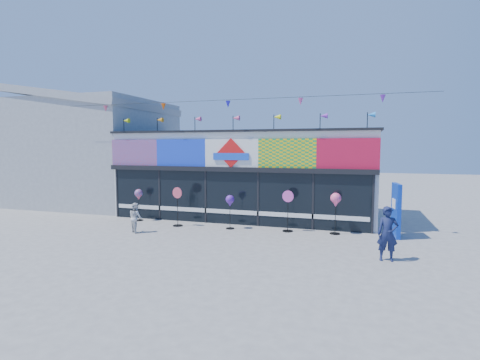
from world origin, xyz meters
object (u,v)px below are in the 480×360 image
at_px(spinner_0, 139,195).
at_px(adult_man, 388,234).
at_px(blue_sign, 396,210).
at_px(spinner_2, 230,202).
at_px(child, 136,218).
at_px(spinner_1, 178,206).
at_px(spinner_4, 336,201).
at_px(spinner_3, 288,210).

bearing_deg(spinner_0, adult_man, -16.39).
bearing_deg(spinner_0, blue_sign, 1.01).
height_order(spinner_2, child, spinner_2).
bearing_deg(spinner_0, child, -60.31).
xyz_separation_m(spinner_0, child, (1.19, -2.09, -0.57)).
relative_size(spinner_1, spinner_4, 1.03).
relative_size(blue_sign, spinner_2, 1.44).
distance_m(spinner_3, spinner_4, 1.88).
bearing_deg(spinner_2, adult_man, -24.72).
bearing_deg(adult_man, spinner_2, 151.36).
xyz_separation_m(spinner_4, adult_man, (1.67, -3.04, -0.47)).
height_order(spinner_2, spinner_4, spinner_4).
xyz_separation_m(adult_man, child, (-9.19, 0.97, -0.22)).
relative_size(blue_sign, spinner_0, 1.39).
height_order(spinner_2, spinner_3, spinner_3).
xyz_separation_m(spinner_1, spinner_2, (2.30, 0.17, 0.24)).
distance_m(blue_sign, spinner_4, 2.20).
distance_m(blue_sign, spinner_2, 6.38).
height_order(spinner_0, spinner_3, spinner_3).
distance_m(spinner_3, child, 6.02).
bearing_deg(blue_sign, spinner_2, 177.51).
relative_size(spinner_1, adult_man, 1.02).
height_order(spinner_4, adult_man, adult_man).
distance_m(spinner_2, adult_man, 6.45).
relative_size(adult_man, child, 1.38).
bearing_deg(spinner_2, child, -152.60).
xyz_separation_m(blue_sign, spinner_1, (-8.66, -0.72, -0.13)).
bearing_deg(spinner_1, blue_sign, 4.73).
relative_size(blue_sign, child, 1.71).
height_order(spinner_0, adult_man, adult_man).
bearing_deg(spinner_2, spinner_0, 175.49).
distance_m(spinner_0, spinner_1, 2.30).
relative_size(spinner_2, adult_man, 0.86).
bearing_deg(spinner_4, spinner_3, -176.17).
distance_m(spinner_0, adult_man, 10.83).
bearing_deg(spinner_1, spinner_0, 166.73).
height_order(spinner_1, child, spinner_1).
relative_size(spinner_0, spinner_2, 1.04).
bearing_deg(child, spinner_3, -128.78).
distance_m(adult_man, child, 9.25).
xyz_separation_m(spinner_1, child, (-1.03, -1.56, -0.29)).
height_order(spinner_1, adult_man, spinner_1).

